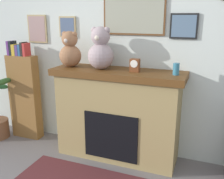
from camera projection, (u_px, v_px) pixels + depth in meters
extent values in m
cube|color=silver|center=(123.00, 54.00, 3.36)|extent=(5.20, 0.12, 2.60)
cube|color=brown|center=(134.00, 13.00, 3.09)|extent=(0.77, 0.02, 0.52)
cube|color=#999A83|center=(133.00, 13.00, 3.08)|extent=(0.73, 0.00, 0.48)
cube|color=tan|center=(68.00, 27.00, 3.46)|extent=(0.25, 0.02, 0.27)
cube|color=#4A5B78|center=(67.00, 27.00, 3.45)|extent=(0.21, 0.00, 0.23)
cube|color=tan|center=(37.00, 29.00, 3.65)|extent=(0.31, 0.02, 0.39)
cube|color=gray|center=(37.00, 29.00, 3.64)|extent=(0.27, 0.00, 0.35)
cube|color=black|center=(184.00, 26.00, 2.92)|extent=(0.31, 0.02, 0.28)
cube|color=slate|center=(184.00, 26.00, 2.91)|extent=(0.27, 0.00, 0.24)
cube|color=#9B824F|center=(118.00, 117.00, 3.28)|extent=(1.51, 0.48, 1.07)
cube|color=#5A3616|center=(118.00, 73.00, 3.12)|extent=(1.63, 0.54, 0.08)
cube|color=black|center=(110.00, 137.00, 3.11)|extent=(0.68, 0.02, 0.59)
cube|color=brown|center=(25.00, 97.00, 3.81)|extent=(0.45, 0.16, 1.24)
cube|color=#602F78|center=(11.00, 48.00, 3.67)|extent=(0.04, 0.13, 0.20)
cube|color=black|center=(13.00, 48.00, 3.66)|extent=(0.03, 0.13, 0.20)
cube|color=gold|center=(16.00, 50.00, 3.65)|extent=(0.06, 0.13, 0.16)
cube|color=#503873|center=(19.00, 50.00, 3.63)|extent=(0.04, 0.13, 0.15)
cube|color=#2B5684|center=(22.00, 50.00, 3.61)|extent=(0.04, 0.13, 0.16)
cube|color=black|center=(24.00, 49.00, 3.59)|extent=(0.03, 0.13, 0.19)
cube|color=#BC302D|center=(26.00, 50.00, 3.58)|extent=(0.04, 0.13, 0.18)
ellipsoid|color=#305E2B|center=(3.00, 82.00, 3.64)|extent=(0.12, 0.37, 0.08)
cylinder|color=teal|center=(176.00, 69.00, 2.84)|extent=(0.07, 0.07, 0.13)
cube|color=brown|center=(135.00, 65.00, 3.00)|extent=(0.11, 0.08, 0.15)
cylinder|color=white|center=(134.00, 64.00, 2.96)|extent=(0.09, 0.01, 0.09)
sphere|color=#966543|center=(70.00, 56.00, 3.28)|extent=(0.28, 0.28, 0.28)
sphere|color=#966543|center=(70.00, 39.00, 3.22)|extent=(0.20, 0.20, 0.20)
sphere|color=#966543|center=(65.00, 34.00, 3.23)|extent=(0.07, 0.07, 0.07)
sphere|color=#966543|center=(74.00, 34.00, 3.18)|extent=(0.07, 0.07, 0.07)
sphere|color=beige|center=(66.00, 40.00, 3.15)|extent=(0.06, 0.06, 0.06)
sphere|color=#A79193|center=(101.00, 56.00, 3.13)|extent=(0.32, 0.32, 0.32)
sphere|color=#A79193|center=(101.00, 36.00, 3.06)|extent=(0.23, 0.23, 0.23)
sphere|color=#A79193|center=(94.00, 30.00, 3.07)|extent=(0.08, 0.08, 0.08)
sphere|color=#A79193|center=(107.00, 30.00, 3.02)|extent=(0.08, 0.08, 0.08)
sphere|color=beige|center=(97.00, 38.00, 2.98)|extent=(0.07, 0.07, 0.07)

